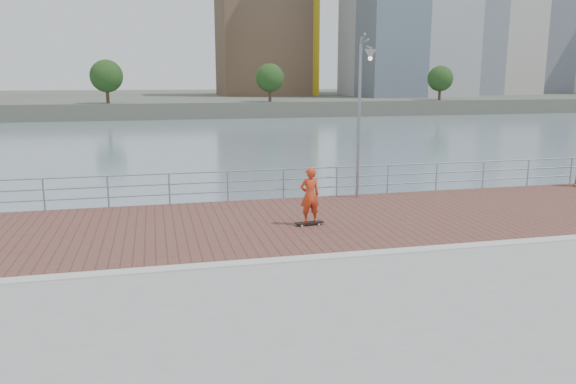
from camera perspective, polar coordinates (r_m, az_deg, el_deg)
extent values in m
plane|color=slate|center=(14.64, 1.88, -14.33)|extent=(400.00, 400.00, 0.00)
cube|color=brown|center=(17.24, -1.24, -3.16)|extent=(40.00, 6.80, 0.02)
cube|color=#B7B5AD|center=(13.88, 1.94, -6.77)|extent=(40.00, 0.40, 0.06)
cube|color=#4C5142|center=(135.33, -12.14, 9.17)|extent=(320.00, 95.00, 2.50)
cylinder|color=#8C9EA8|center=(20.39, -23.56, -0.26)|extent=(0.06, 0.06, 1.10)
cylinder|color=#8C9EA8|center=(20.13, -17.81, 0.01)|extent=(0.06, 0.06, 1.10)
cylinder|color=#8C9EA8|center=(20.07, -11.96, 0.28)|extent=(0.06, 0.06, 1.10)
cylinder|color=#8C9EA8|center=(20.22, -6.15, 0.55)|extent=(0.06, 0.06, 1.10)
cylinder|color=#8C9EA8|center=(20.57, -0.47, 0.81)|extent=(0.06, 0.06, 1.10)
cylinder|color=#8C9EA8|center=(21.12, 4.97, 1.05)|extent=(0.06, 0.06, 1.10)
cylinder|color=#8C9EA8|center=(21.85, 10.08, 1.27)|extent=(0.06, 0.06, 1.10)
cylinder|color=#8C9EA8|center=(22.74, 14.83, 1.46)|extent=(0.06, 0.06, 1.10)
cylinder|color=#8C9EA8|center=(23.78, 19.20, 1.63)|extent=(0.06, 0.06, 1.10)
cylinder|color=#8C9EA8|center=(24.94, 23.18, 1.78)|extent=(0.06, 0.06, 1.10)
cylinder|color=#8C9EA8|center=(26.21, 26.79, 1.90)|extent=(0.06, 0.06, 1.10)
cylinder|color=#8C9EA8|center=(20.27, -3.30, 2.21)|extent=(39.00, 0.05, 0.05)
cylinder|color=#8C9EA8|center=(20.34, -3.29, 1.17)|extent=(39.00, 0.05, 0.05)
cylinder|color=#8C9EA8|center=(20.41, -3.28, 0.17)|extent=(39.00, 0.05, 0.05)
cylinder|color=gray|center=(20.57, 7.21, 7.01)|extent=(0.11, 0.11, 5.57)
cylinder|color=gray|center=(20.11, 7.90, 14.84)|extent=(0.07, 0.93, 0.07)
cone|color=#B2B2AD|center=(19.67, 8.39, 14.36)|extent=(0.41, 0.41, 0.33)
cube|color=black|center=(16.93, 2.20, -3.12)|extent=(0.87, 0.29, 0.03)
cylinder|color=beige|center=(16.78, 1.42, -3.42)|extent=(0.07, 0.05, 0.07)
cylinder|color=beige|center=(16.97, 3.16, -3.27)|extent=(0.07, 0.05, 0.07)
cylinder|color=beige|center=(16.92, 1.24, -3.29)|extent=(0.07, 0.05, 0.07)
cylinder|color=beige|center=(17.11, 2.97, -3.14)|extent=(0.07, 0.05, 0.07)
imported|color=red|center=(16.74, 2.23, -0.34)|extent=(0.64, 0.45, 1.67)
cube|color=brown|center=(125.34, -2.74, 16.27)|extent=(18.00, 18.00, 28.28)
cylinder|color=#473323|center=(89.95, -17.88, 9.77)|extent=(0.50, 0.50, 3.78)
sphere|color=#193814|center=(89.92, -17.97, 11.15)|extent=(4.86, 4.86, 4.86)
cylinder|color=#473323|center=(91.61, -1.85, 10.26)|extent=(0.50, 0.50, 3.52)
sphere|color=#193814|center=(91.58, -1.86, 11.52)|extent=(4.53, 4.53, 4.53)
cylinder|color=#473323|center=(102.00, 15.16, 9.97)|extent=(0.50, 0.50, 3.40)
sphere|color=#193814|center=(101.98, 15.21, 11.06)|extent=(4.37, 4.37, 4.37)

